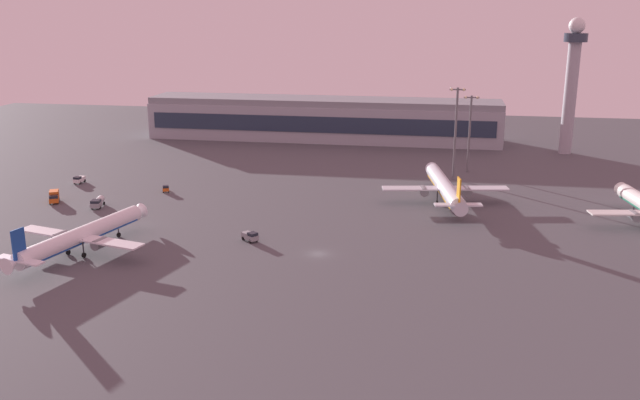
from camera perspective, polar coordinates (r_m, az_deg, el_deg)
name	(u,v)px	position (r m, az deg, el deg)	size (l,w,h in m)	color
ground_plane	(318,254)	(148.38, -0.15, -4.49)	(416.00, 416.00, 0.00)	#4C4C51
terminal_building	(323,119)	(275.64, 0.28, 6.73)	(138.94, 22.40, 16.40)	#9EA3AD
control_tower	(572,77)	(261.46, 20.19, 9.53)	(8.00, 8.00, 47.86)	#A8A8B2
airplane_far_stand	(81,236)	(156.05, -19.24, -2.84)	(31.55, 40.23, 10.44)	white
airplane_terminal_side	(445,187)	(188.62, 10.33, 1.04)	(34.17, 43.68, 11.25)	silver
pushback_tug	(166,189)	(201.61, -12.69, 0.93)	(2.84, 3.53, 2.05)	#D85919
catering_truck	(54,197)	(200.12, -21.21, 0.27)	(4.66, 6.10, 3.05)	#D85919
baggage_tractor	(79,179)	(219.19, -19.37, 1.62)	(2.10, 4.19, 2.25)	white
fuel_truck	(98,202)	(191.42, -17.99, -0.17)	(3.33, 6.58, 2.35)	gray
cargo_loader	(250,236)	(156.63, -5.82, -3.01)	(4.49, 4.05, 2.25)	gray
apron_light_west	(470,129)	(223.57, 12.33, 5.81)	(4.80, 0.90, 24.58)	slate
apron_light_east	(456,128)	(212.80, 11.20, 5.88)	(4.80, 0.90, 28.15)	slate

